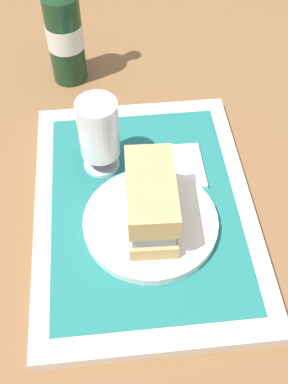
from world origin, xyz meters
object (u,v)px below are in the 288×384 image
(sandwich, at_px, (151,199))
(beer_bottle, at_px, (64,29))
(beer_glass, at_px, (99,134))
(plate, at_px, (150,222))

(sandwich, relative_size, beer_bottle, 0.51)
(beer_glass, relative_size, beer_bottle, 0.47)
(sandwich, bearing_deg, plate, 180.00)
(beer_glass, xyz_separation_m, beer_bottle, (0.25, 0.05, 0.02))
(plate, distance_m, sandwich, 0.05)
(plate, distance_m, beer_bottle, 0.40)
(sandwich, height_order, beer_bottle, beer_bottle)
(sandwich, distance_m, beer_glass, 0.13)
(sandwich, xyz_separation_m, beer_glass, (0.12, 0.06, 0.01))
(beer_bottle, bearing_deg, plate, -163.31)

